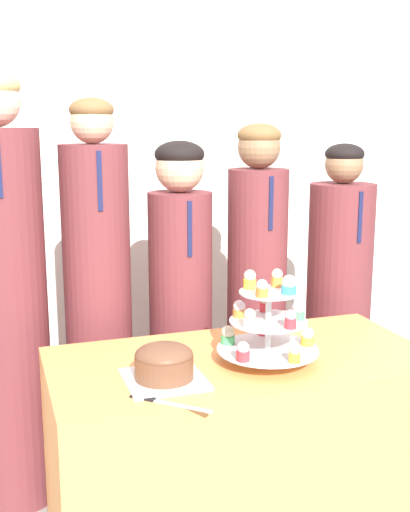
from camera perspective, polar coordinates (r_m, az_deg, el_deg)
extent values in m
cube|color=silver|center=(3.43, -5.62, 9.25)|extent=(9.00, 0.06, 2.70)
cube|color=#EF9951|center=(2.35, 3.18, -17.20)|extent=(1.29, 0.64, 0.72)
cube|color=white|center=(2.00, -3.64, -10.88)|extent=(0.24, 0.24, 0.01)
cylinder|color=brown|center=(1.99, -3.66, -9.79)|extent=(0.18, 0.18, 0.07)
ellipsoid|color=brown|center=(1.97, -3.67, -8.73)|extent=(0.18, 0.18, 0.06)
cube|color=silver|center=(1.83, -1.98, -13.20)|extent=(0.14, 0.13, 0.00)
cube|color=black|center=(1.89, -5.54, -12.47)|extent=(0.07, 0.07, 0.01)
cylinder|color=silver|center=(2.11, 5.63, -6.35)|extent=(0.02, 0.02, 0.24)
cylinder|color=silver|center=(2.14, 5.59, -8.26)|extent=(0.33, 0.33, 0.01)
cylinder|color=silver|center=(2.11, 5.64, -5.78)|extent=(0.25, 0.25, 0.01)
cylinder|color=silver|center=(2.08, 5.69, -3.24)|extent=(0.19, 0.19, 0.01)
cylinder|color=#4CB766|center=(2.17, 2.04, -7.44)|extent=(0.05, 0.05, 0.03)
sphere|color=beige|center=(2.16, 2.05, -6.77)|extent=(0.04, 0.04, 0.04)
cylinder|color=#E5333D|center=(2.02, 3.39, -8.86)|extent=(0.04, 0.04, 0.03)
sphere|color=silver|center=(2.01, 3.40, -8.13)|extent=(0.04, 0.04, 0.04)
cylinder|color=yellow|center=(2.02, 7.96, -8.96)|extent=(0.04, 0.04, 0.03)
sphere|color=beige|center=(2.01, 7.98, -8.30)|extent=(0.04, 0.04, 0.04)
cylinder|color=yellow|center=(2.18, 9.08, -7.47)|extent=(0.04, 0.04, 0.03)
sphere|color=white|center=(2.17, 9.11, -6.82)|extent=(0.04, 0.04, 0.04)
cylinder|color=#E5333D|center=(2.26, 5.23, -6.62)|extent=(0.04, 0.04, 0.03)
sphere|color=silver|center=(2.26, 5.24, -6.00)|extent=(0.04, 0.04, 0.04)
cylinder|color=white|center=(2.02, 3.97, -5.94)|extent=(0.04, 0.04, 0.03)
sphere|color=beige|center=(2.01, 3.98, -5.21)|extent=(0.04, 0.04, 0.04)
cylinder|color=#E5333D|center=(2.03, 7.60, -5.96)|extent=(0.04, 0.04, 0.03)
sphere|color=silver|center=(2.02, 7.62, -5.25)|extent=(0.04, 0.04, 0.04)
cylinder|color=#4CB766|center=(2.13, 8.27, -5.23)|extent=(0.04, 0.04, 0.03)
sphere|color=silver|center=(2.12, 8.29, -4.57)|extent=(0.04, 0.04, 0.04)
cylinder|color=#E5333D|center=(2.20, 5.38, -4.54)|extent=(0.04, 0.04, 0.03)
sphere|color=#F4E5C6|center=(2.19, 5.39, -3.89)|extent=(0.04, 0.04, 0.04)
cylinder|color=orange|center=(2.13, 3.06, -5.11)|extent=(0.04, 0.04, 0.02)
sphere|color=silver|center=(2.12, 3.07, -4.47)|extent=(0.04, 0.04, 0.04)
cylinder|color=yellow|center=(2.10, 4.00, -2.49)|extent=(0.04, 0.04, 0.03)
sphere|color=#F4E5C6|center=(2.10, 4.01, -1.76)|extent=(0.04, 0.04, 0.04)
cylinder|color=orange|center=(2.01, 5.08, -3.26)|extent=(0.04, 0.04, 0.03)
sphere|color=silver|center=(2.00, 5.09, -2.58)|extent=(0.04, 0.04, 0.04)
cylinder|color=#3893DB|center=(2.05, 7.46, -3.01)|extent=(0.05, 0.05, 0.03)
sphere|color=white|center=(2.05, 7.48, -2.30)|extent=(0.05, 0.05, 0.05)
cylinder|color=orange|center=(2.14, 6.42, -2.31)|extent=(0.04, 0.04, 0.03)
sphere|color=beige|center=(2.13, 6.43, -1.61)|extent=(0.04, 0.04, 0.04)
cylinder|color=brown|center=(2.60, -17.10, -5.66)|extent=(0.31, 0.31, 1.48)
cylinder|color=brown|center=(2.64, -9.42, -5.76)|extent=(0.27, 0.27, 1.42)
sphere|color=#D6AD89|center=(2.52, -10.02, 11.65)|extent=(0.17, 0.17, 0.17)
ellipsoid|color=brown|center=(2.52, -10.06, 12.69)|extent=(0.17, 0.17, 0.09)
cube|color=#191E47|center=(2.40, -9.35, 6.58)|extent=(0.02, 0.01, 0.22)
cylinder|color=brown|center=(2.74, -2.16, -7.10)|extent=(0.26, 0.26, 1.22)
sphere|color=#D6AD89|center=(2.60, -2.28, 7.84)|extent=(0.20, 0.20, 0.20)
ellipsoid|color=black|center=(2.60, -2.29, 9.03)|extent=(0.20, 0.20, 0.11)
cube|color=#191E47|center=(2.50, -1.37, 2.41)|extent=(0.02, 0.01, 0.22)
cylinder|color=brown|center=(2.84, 4.58, -5.54)|extent=(0.26, 0.26, 1.31)
sphere|color=#8E6B4C|center=(2.72, 4.83, 9.60)|extent=(0.18, 0.18, 0.18)
ellipsoid|color=brown|center=(2.71, 4.85, 10.65)|extent=(0.18, 0.18, 0.10)
cube|color=#191E47|center=(2.61, 5.89, 4.67)|extent=(0.02, 0.01, 0.22)
cylinder|color=brown|center=(3.03, 11.70, -5.38)|extent=(0.29, 0.29, 1.23)
sphere|color=#8E6B4C|center=(2.90, 12.27, 7.95)|extent=(0.17, 0.17, 0.17)
ellipsoid|color=black|center=(2.90, 12.31, 8.86)|extent=(0.17, 0.17, 0.09)
cube|color=#191E47|center=(2.80, 13.63, 3.35)|extent=(0.02, 0.01, 0.22)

